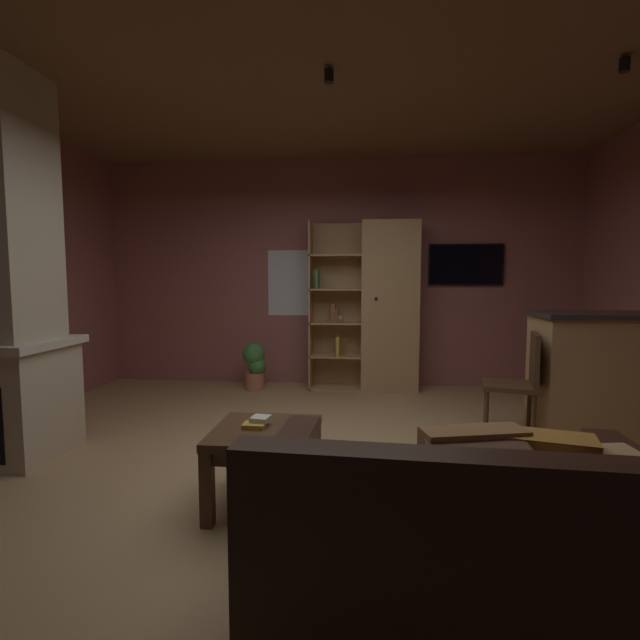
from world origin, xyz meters
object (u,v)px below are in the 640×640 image
Objects in this scene: table_book_0 at (254,426)px; dining_chair at (520,378)px; leather_couch at (463,553)px; coffee_table at (266,443)px; bookshelf_cabinet at (382,307)px; potted_floor_plant at (255,365)px; table_book_1 at (261,419)px; wall_mounted_tv at (466,265)px; kitchen_bar_counter at (625,376)px.

dining_chair is at bearing 34.50° from table_book_0.
coffee_table is at bearing 136.74° from leather_couch.
bookshelf_cabinet is 1.30× the size of leather_couch.
leather_couch is 4.17m from potted_floor_plant.
table_book_1 is (0.03, 0.05, 0.03)m from table_book_0.
table_book_1 is at bearing 131.95° from coffee_table.
leather_couch is 1.73× the size of dining_chair.
table_book_1 is (-1.01, 0.96, 0.21)m from leather_couch.
table_book_0 is 0.15× the size of wall_mounted_tv.
table_book_0 is (-1.04, 0.92, 0.18)m from leather_couch.
dining_chair is at bearing -87.87° from wall_mounted_tv.
coffee_table is 4.73× the size of table_book_0.
wall_mounted_tv is (1.87, 3.25, 1.03)m from table_book_1.
coffee_table is 0.69× the size of wall_mounted_tv.
table_book_1 is 0.12× the size of wall_mounted_tv.
kitchen_bar_counter is at bearing 26.47° from table_book_1.
bookshelf_cabinet is at bearing 92.44° from leather_couch.
bookshelf_cabinet reaches higher than leather_couch.
dining_chair is 1.57× the size of potted_floor_plant.
bookshelf_cabinet is at bearing 7.31° from potted_floor_plant.
kitchen_bar_counter is 3.18m from table_book_1.
coffee_table is 2.98m from potted_floor_plant.
potted_floor_plant is at bearing 104.32° from table_book_1.
leather_couch is 1.34m from coffee_table.
table_book_1 is 3.89m from wall_mounted_tv.
kitchen_bar_counter is (2.00, -1.62, -0.48)m from bookshelf_cabinet.
table_book_1 is at bearing 136.53° from leather_couch.
table_book_0 reaches higher than coffee_table.
kitchen_bar_counter reaches higher than leather_couch.
wall_mounted_tv is (2.60, 0.41, 1.23)m from potted_floor_plant.
table_book_1 is 2.93m from potted_floor_plant.
table_book_0 is 0.06m from table_book_1.
leather_couch is at bearing -127.63° from kitchen_bar_counter.
potted_floor_plant is 0.64× the size of wall_mounted_tv.
table_book_0 is at bearing 138.69° from leather_couch.
kitchen_bar_counter is 1.66× the size of wall_mounted_tv.
table_book_1 is at bearing -75.68° from potted_floor_plant.
coffee_table is 0.15m from table_book_1.
wall_mounted_tv is at bearing 11.54° from bookshelf_cabinet.
kitchen_bar_counter is 3.23m from table_book_0.
wall_mounted_tv reaches higher than leather_couch.
bookshelf_cabinet is at bearing 75.39° from coffee_table.
table_book_1 is at bearing -146.02° from dining_chair.
dining_chair is (1.94, 1.31, 0.01)m from table_book_1.
leather_couch is at bearing -112.30° from dining_chair.
table_book_0 is 0.23× the size of potted_floor_plant.
dining_chair is at bearing -29.72° from potted_floor_plant.
coffee_table is 5.83× the size of table_book_1.
wall_mounted_tv is at bearing 118.03° from kitchen_bar_counter.
potted_floor_plant is at bearing -171.00° from wall_mounted_tv.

